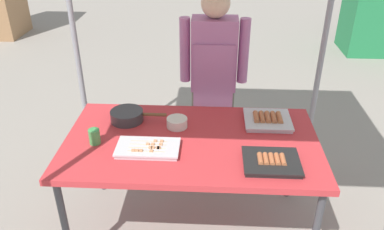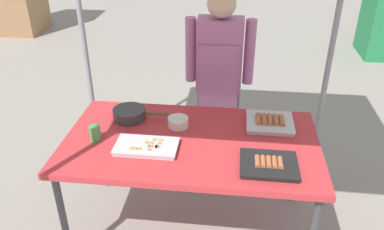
{
  "view_description": "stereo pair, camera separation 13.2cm",
  "coord_description": "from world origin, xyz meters",
  "views": [
    {
      "loc": [
        0.12,
        -2.06,
        2.08
      ],
      "look_at": [
        0.0,
        0.05,
        0.9
      ],
      "focal_mm": 36.48,
      "sensor_mm": 36.0,
      "label": 1
    },
    {
      "loc": [
        0.25,
        -2.05,
        2.08
      ],
      "look_at": [
        0.0,
        0.05,
        0.9
      ],
      "focal_mm": 36.48,
      "sensor_mm": 36.0,
      "label": 2
    }
  ],
  "objects": [
    {
      "name": "stall_table",
      "position": [
        0.0,
        0.0,
        0.7
      ],
      "size": [
        1.6,
        0.9,
        0.75
      ],
      "color": "#C63338",
      "rests_on": "ground"
    },
    {
      "name": "ground_plane",
      "position": [
        0.0,
        0.0,
        0.0
      ],
      "size": [
        18.0,
        18.0,
        0.0
      ],
      "primitive_type": "plane",
      "color": "gray"
    },
    {
      "name": "cooking_wok",
      "position": [
        -0.45,
        0.22,
        0.79
      ],
      "size": [
        0.38,
        0.22,
        0.07
      ],
      "color": "#38383A",
      "rests_on": "stall_table"
    },
    {
      "name": "condiment_bowl",
      "position": [
        -0.1,
        0.15,
        0.78
      ],
      "size": [
        0.14,
        0.14,
        0.06
      ],
      "primitive_type": "cylinder",
      "color": "silver",
      "rests_on": "stall_table"
    },
    {
      "name": "tray_pork_links",
      "position": [
        0.5,
        0.24,
        0.77
      ],
      "size": [
        0.31,
        0.29,
        0.06
      ],
      "color": "silver",
      "rests_on": "stall_table"
    },
    {
      "name": "tray_grilled_sausages",
      "position": [
        0.47,
        -0.23,
        0.77
      ],
      "size": [
        0.32,
        0.27,
        0.05
      ],
      "color": "black",
      "rests_on": "stall_table"
    },
    {
      "name": "tray_meat_skewers",
      "position": [
        -0.25,
        -0.14,
        0.77
      ],
      "size": [
        0.38,
        0.21,
        0.04
      ],
      "color": "silver",
      "rests_on": "stall_table"
    },
    {
      "name": "drink_cup_near_edge",
      "position": [
        -0.59,
        -0.07,
        0.8
      ],
      "size": [
        0.07,
        0.07,
        0.1
      ],
      "primitive_type": "cylinder",
      "color": "#3F994C",
      "rests_on": "stall_table"
    },
    {
      "name": "vendor_woman",
      "position": [
        0.13,
        0.73,
        0.9
      ],
      "size": [
        0.52,
        0.23,
        1.54
      ],
      "rotation": [
        0.0,
        0.0,
        3.14
      ],
      "color": "#595147",
      "rests_on": "ground"
    }
  ]
}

